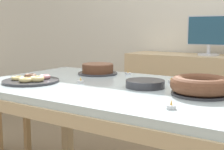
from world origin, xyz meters
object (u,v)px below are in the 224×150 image
Objects in this scene: plate_stack at (145,84)px; cake_golden_bundt at (201,86)px; cake_chocolate_round at (98,69)px; tealight_left_edge at (171,106)px; pastry_platter at (31,80)px; computer_monitor at (209,35)px; tealight_centre at (171,81)px; tealight_near_front at (128,74)px; tealight_right_edge at (81,81)px; tealight_near_cakes at (223,86)px.

cake_golden_bundt is at bearing -4.97° from plate_stack.
tealight_left_edge is (0.79, -0.60, -0.02)m from cake_chocolate_round.
computer_monitor is at bearing 72.80° from pastry_platter.
tealight_centre is (0.56, -0.04, -0.02)m from cake_chocolate_round.
computer_monitor is at bearing 97.20° from tealight_centre.
plate_stack is at bearing -26.83° from cake_chocolate_round.
tealight_near_front is (-0.20, -1.16, -0.24)m from computer_monitor.
computer_monitor is 10.60× the size of tealight_right_edge.
plate_stack is at bearing 13.16° from tealight_right_edge.
tealight_centre is 0.53m from tealight_right_edge.
cake_chocolate_round is at bearing 177.84° from tealight_near_cakes.
tealight_right_edge is 1.00× the size of tealight_near_front.
pastry_platter reaches higher than tealight_left_edge.
cake_golden_bundt is 7.30× the size of tealight_right_edge.
computer_monitor is 1.32m from tealight_centre.
cake_golden_bundt is 0.31m from plate_stack.
tealight_right_edge is 0.79m from tealight_near_cakes.
tealight_centre is at bearing 136.27° from cake_golden_bundt.
computer_monitor is 1.52m from plate_stack.
tealight_near_cakes is at bearing 79.79° from cake_golden_bundt.
tealight_near_front is at bearing 59.39° from pastry_platter.
pastry_platter reaches higher than tealight_near_front.
tealight_right_edge is (0.26, 0.14, -0.00)m from pastry_platter.
tealight_centre is at bearing -178.39° from tealight_near_cakes.
tealight_centre and tealight_near_front have the same top height.
cake_chocolate_round is at bearing 73.87° from pastry_platter.
cake_golden_bundt is 0.97m from pastry_platter.
plate_stack is at bearing -148.20° from tealight_near_cakes.
cake_golden_bundt is 0.35m from tealight_centre.
tealight_left_edge is (0.23, -0.56, 0.00)m from tealight_centre.
tealight_left_edge is at bearing -67.26° from tealight_centre.
pastry_platter is 8.21× the size of tealight_centre.
plate_stack is (0.64, 0.23, 0.01)m from pastry_platter.
cake_golden_bundt is (0.81, -0.28, 0.01)m from cake_chocolate_round.
pastry_platter is 0.67m from plate_stack.
cake_golden_bundt is 0.25m from tealight_near_cakes.
tealight_near_cakes is (0.85, -0.03, -0.02)m from cake_chocolate_round.
tealight_left_edge is at bearing -92.74° from cake_golden_bundt.
cake_chocolate_round reaches higher than pastry_platter.
tealight_centre and tealight_near_cakes have the same top height.
computer_monitor reaches higher than tealight_left_edge.
tealight_right_edge is at bearing -145.51° from tealight_centre.
pastry_platter is at bearing -107.20° from computer_monitor.
tealight_near_cakes is at bearing 22.86° from tealight_right_edge.
tealight_left_edge is (-0.02, -0.32, -0.03)m from cake_golden_bundt.
cake_golden_bundt reaches higher than cake_chocolate_round.
tealight_centre is 0.38m from tealight_near_front.
tealight_left_edge is at bearing -48.74° from tealight_near_front.
cake_chocolate_round is 0.56m from plate_stack.
pastry_platter is at bearing -168.11° from cake_golden_bundt.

